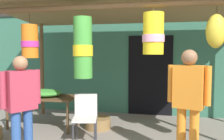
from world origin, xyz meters
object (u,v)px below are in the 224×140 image
Objects in this scene: folding_chair at (85,114)px; shopper_by_bananas at (188,97)px; flower_heap_on_table at (44,93)px; display_table at (43,99)px; wicker_basket_by_table at (98,123)px; vendor_in_orange at (21,100)px.

folding_chair is 1.79m from shopper_by_bananas.
shopper_by_bananas reaches higher than flower_heap_on_table.
folding_chair is (1.13, -0.60, -0.10)m from display_table.
wicker_basket_by_table is 2.25m from shopper_by_bananas.
vendor_in_orange is (-0.66, -0.88, 0.39)m from folding_chair.
vendor_in_orange is at bearing -72.70° from display_table.
shopper_by_bananas is at bearing -20.67° from display_table.
flower_heap_on_table reaches higher than wicker_basket_by_table.
wicker_basket_by_table is at bearing 9.62° from display_table.
folding_chair is at bearing -90.16° from wicker_basket_by_table.
folding_chair is 1.54× the size of wicker_basket_by_table.
shopper_by_bananas reaches higher than wicker_basket_by_table.
folding_chair is 0.52× the size of shopper_by_bananas.
wicker_basket_by_table is at bearing 143.23° from shopper_by_bananas.
flower_heap_on_table is at bearing 105.82° from vendor_in_orange.
vendor_in_orange is at bearing -126.95° from folding_chair.
display_table is 0.17m from flower_heap_on_table.
wicker_basket_by_table is 0.34× the size of shopper_by_bananas.
shopper_by_bananas is (1.67, -1.25, 0.84)m from wicker_basket_by_table.
vendor_in_orange is (0.40, -1.42, 0.15)m from flower_heap_on_table.
wicker_basket_by_table is 1.97m from vendor_in_orange.
display_table is at bearing 151.92° from folding_chair.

